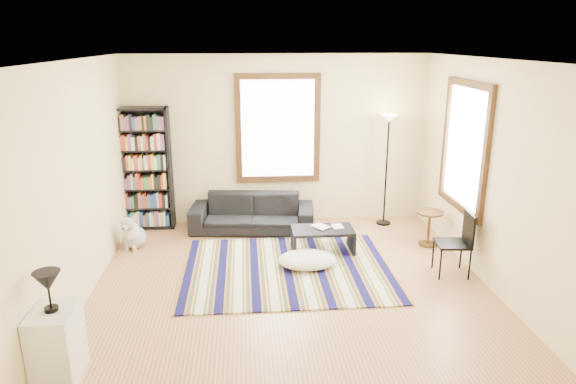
{
  "coord_description": "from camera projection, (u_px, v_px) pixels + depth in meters",
  "views": [
    {
      "loc": [
        -0.55,
        -5.9,
        3.02
      ],
      "look_at": [
        0.0,
        0.5,
        1.1
      ],
      "focal_mm": 32.0,
      "sensor_mm": 36.0,
      "label": 1
    }
  ],
  "objects": [
    {
      "name": "floor",
      "position": [
        291.0,
        289.0,
        6.56
      ],
      "size": [
        5.0,
        5.0,
        0.1
      ],
      "primitive_type": "cube",
      "color": "tan",
      "rests_on": "ground"
    },
    {
      "name": "ceiling",
      "position": [
        292.0,
        55.0,
        5.73
      ],
      "size": [
        5.0,
        5.0,
        0.1
      ],
      "primitive_type": "cube",
      "color": "white",
      "rests_on": "floor"
    },
    {
      "name": "wall_back",
      "position": [
        278.0,
        140.0,
        8.58
      ],
      "size": [
        5.0,
        0.1,
        2.8
      ],
      "primitive_type": "cube",
      "color": "beige",
      "rests_on": "floor"
    },
    {
      "name": "wall_front",
      "position": [
        324.0,
        273.0,
        3.71
      ],
      "size": [
        5.0,
        0.1,
        2.8
      ],
      "primitive_type": "cube",
      "color": "beige",
      "rests_on": "floor"
    },
    {
      "name": "wall_left",
      "position": [
        73.0,
        185.0,
        5.94
      ],
      "size": [
        0.1,
        5.0,
        2.8
      ],
      "primitive_type": "cube",
      "color": "beige",
      "rests_on": "floor"
    },
    {
      "name": "wall_right",
      "position": [
        496.0,
        175.0,
        6.35
      ],
      "size": [
        0.1,
        5.0,
        2.8
      ],
      "primitive_type": "cube",
      "color": "beige",
      "rests_on": "floor"
    },
    {
      "name": "window_back",
      "position": [
        278.0,
        129.0,
        8.44
      ],
      "size": [
        1.2,
        0.06,
        1.6
      ],
      "primitive_type": "cube",
      "color": "white",
      "rests_on": "wall_back"
    },
    {
      "name": "window_right",
      "position": [
        465.0,
        147.0,
        7.05
      ],
      "size": [
        0.06,
        1.2,
        1.6
      ],
      "primitive_type": "cube",
      "color": "white",
      "rests_on": "wall_right"
    },
    {
      "name": "rug",
      "position": [
        287.0,
        269.0,
        7.0
      ],
      "size": [
        2.82,
        2.26,
        0.02
      ],
      "primitive_type": "cube",
      "color": "#0D0C3E",
      "rests_on": "floor"
    },
    {
      "name": "sofa",
      "position": [
        252.0,
        213.0,
        8.38
      ],
      "size": [
        2.06,
        0.99,
        0.58
      ],
      "primitive_type": "imported",
      "rotation": [
        0.0,
        0.0,
        -0.11
      ],
      "color": "black",
      "rests_on": "floor"
    },
    {
      "name": "bookshelf",
      "position": [
        143.0,
        169.0,
        8.29
      ],
      "size": [
        0.9,
        0.3,
        2.0
      ],
      "primitive_type": "cube",
      "color": "black",
      "rests_on": "floor"
    },
    {
      "name": "coffee_table",
      "position": [
        323.0,
        240.0,
        7.54
      ],
      "size": [
        0.97,
        0.65,
        0.36
      ],
      "primitive_type": "cube",
      "rotation": [
        0.0,
        0.0,
        -0.18
      ],
      "color": "black",
      "rests_on": "floor"
    },
    {
      "name": "book_a",
      "position": [
        316.0,
        228.0,
        7.48
      ],
      "size": [
        0.32,
        0.3,
        0.02
      ],
      "primitive_type": "imported",
      "rotation": [
        0.0,
        0.0,
        0.64
      ],
      "color": "beige",
      "rests_on": "coffee_table"
    },
    {
      "name": "book_b",
      "position": [
        332.0,
        227.0,
        7.55
      ],
      "size": [
        0.22,
        0.17,
        0.02
      ],
      "primitive_type": "imported",
      "rotation": [
        0.0,
        0.0,
        0.05
      ],
      "color": "beige",
      "rests_on": "coffee_table"
    },
    {
      "name": "floor_cushion",
      "position": [
        307.0,
        260.0,
        7.07
      ],
      "size": [
        0.99,
        0.88,
        0.2
      ],
      "primitive_type": "ellipsoid",
      "rotation": [
        0.0,
        0.0,
        -0.41
      ],
      "color": "silver",
      "rests_on": "floor"
    },
    {
      "name": "floor_lamp",
      "position": [
        386.0,
        171.0,
        8.48
      ],
      "size": [
        0.38,
        0.38,
        1.86
      ],
      "primitive_type": null,
      "rotation": [
        0.0,
        0.0,
        0.34
      ],
      "color": "black",
      "rests_on": "floor"
    },
    {
      "name": "side_table",
      "position": [
        429.0,
        228.0,
        7.76
      ],
      "size": [
        0.49,
        0.49,
        0.54
      ],
      "primitive_type": "cylinder",
      "rotation": [
        0.0,
        0.0,
        0.27
      ],
      "color": "#442811",
      "rests_on": "floor"
    },
    {
      "name": "folding_chair",
      "position": [
        452.0,
        244.0,
        6.76
      ],
      "size": [
        0.45,
        0.44,
        0.86
      ],
      "primitive_type": "cube",
      "rotation": [
        0.0,
        0.0,
        -0.09
      ],
      "color": "black",
      "rests_on": "floor"
    },
    {
      "name": "white_cabinet",
      "position": [
        57.0,
        345.0,
        4.67
      ],
      "size": [
        0.38,
        0.5,
        0.7
      ],
      "primitive_type": "cube",
      "rotation": [
        0.0,
        0.0,
        -0.0
      ],
      "color": "silver",
      "rests_on": "floor"
    },
    {
      "name": "table_lamp",
      "position": [
        49.0,
        292.0,
        4.51
      ],
      "size": [
        0.28,
        0.28,
        0.38
      ],
      "primitive_type": null,
      "rotation": [
        0.0,
        0.0,
        0.17
      ],
      "color": "black",
      "rests_on": "white_cabinet"
    },
    {
      "name": "dog",
      "position": [
        134.0,
        231.0,
        7.68
      ],
      "size": [
        0.5,
        0.61,
        0.53
      ],
      "primitive_type": null,
      "rotation": [
        0.0,
        0.0,
        -0.26
      ],
      "color": "silver",
      "rests_on": "floor"
    }
  ]
}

